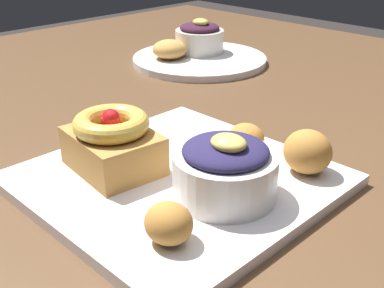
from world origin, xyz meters
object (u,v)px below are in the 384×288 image
Objects in this scene: fritter_middle at (246,138)px; back_ramekin at (200,38)px; front_plate at (178,180)px; back_plate at (199,60)px; back_pastry at (170,49)px; cake_slice at (113,143)px; berry_ramekin at (225,169)px; fritter_front at (308,152)px; fritter_back at (169,223)px.

back_ramekin is (-0.34, 0.27, 0.01)m from fritter_middle.
fritter_middle reaches higher than front_plate.
back_plate is at bearing 131.53° from front_plate.
back_ramekin is 1.46× the size of back_pastry.
front_plate is at bearing -48.30° from back_ramekin.
fritter_middle and back_pastry have the same top height.
fritter_middle is 0.40m from back_pastry.
cake_slice is at bearing -119.36° from fritter_middle.
cake_slice is at bearing -161.40° from berry_ramekin.
front_plate is 2.84× the size of berry_ramekin.
back_ramekin is (-0.32, 0.36, 0.03)m from front_plate.
back_ramekin is (-0.27, 0.40, -0.00)m from cake_slice.
back_ramekin is at bearing 84.04° from back_pastry.
fritter_front is 0.46m from back_pastry.
fritter_front is 1.21× the size of fritter_back.
berry_ramekin is at bearing -36.57° from back_pastry.
back_plate is at bearing 59.41° from back_pastry.
back_pastry is (-0.03, -0.05, 0.02)m from back_plate.
cake_slice reaches higher than fritter_front.
cake_slice is 2.50× the size of fritter_back.
berry_ramekin reaches higher than back_plate.
back_plate is at bearing 136.95° from berry_ramekin.
back_plate is (-0.32, 0.25, -0.02)m from fritter_middle.
berry_ramekin is at bearing 100.07° from fritter_back.
fritter_back is at bearing -70.37° from fritter_middle.
fritter_front is 1.21× the size of fritter_middle.
cake_slice reaches higher than fritter_back.
back_pastry is at bearing 154.94° from fritter_front.
fritter_back is (-0.01, -0.18, -0.01)m from fritter_front.
cake_slice is at bearing -147.11° from front_plate.
front_plate is 3.03× the size of back_ramekin.
fritter_front is 0.46m from back_plate.
front_plate and back_plate have the same top height.
back_ramekin reaches higher than front_plate.
front_plate is 0.07m from berry_ramekin.
fritter_middle is at bearing -38.49° from back_plate.
cake_slice is 1.07× the size of berry_ramekin.
back_ramekin reaches higher than back_plate.
fritter_front is at bearing 5.92° from fritter_middle.
cake_slice is 0.45m from back_plate.
fritter_middle is 0.18m from fritter_back.
fritter_front is at bearing 86.14° from fritter_back.
cake_slice is 0.48m from back_ramekin.
fritter_back is at bearing -18.60° from cake_slice.
fritter_back is 0.60m from back_ramekin.
cake_slice is 0.20m from fritter_front.
fritter_back is (0.01, -0.08, -0.01)m from berry_ramekin.
berry_ramekin reaches higher than fritter_front.
fritter_back is (0.06, -0.17, 0.00)m from fritter_middle.
front_plate is 2.66× the size of cake_slice.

